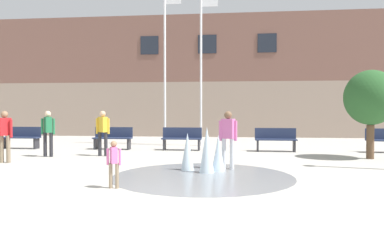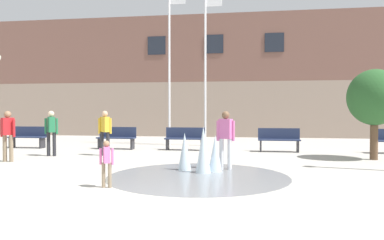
% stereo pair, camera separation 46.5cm
% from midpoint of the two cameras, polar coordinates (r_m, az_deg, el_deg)
% --- Properties ---
extents(ground_plane, '(100.00, 100.00, 0.00)m').
position_cam_midpoint_polar(ground_plane, '(5.98, -11.91, -14.26)').
color(ground_plane, '#B2ADA3').
extents(library_building, '(36.00, 6.05, 7.35)m').
position_cam_midpoint_polar(library_building, '(25.42, 2.29, 6.18)').
color(library_building, gray).
rests_on(library_building, ground).
extents(splash_fountain, '(4.44, 4.44, 1.20)m').
position_cam_midpoint_polar(splash_fountain, '(9.68, 0.42, -5.73)').
color(splash_fountain, gray).
rests_on(splash_fountain, ground).
extents(park_bench_far_left, '(1.60, 0.44, 0.91)m').
position_cam_midpoint_polar(park_bench_far_left, '(17.38, -25.25, -2.37)').
color(park_bench_far_left, '#28282D').
rests_on(park_bench_far_left, ground).
extents(park_bench_under_left_flagpole, '(1.60, 0.44, 0.91)m').
position_cam_midpoint_polar(park_bench_under_left_flagpole, '(15.81, -12.80, -2.64)').
color(park_bench_under_left_flagpole, '#28282D').
rests_on(park_bench_under_left_flagpole, ground).
extents(park_bench_center, '(1.60, 0.44, 0.91)m').
position_cam_midpoint_polar(park_bench_center, '(15.11, -2.44, -2.79)').
color(park_bench_center, '#28282D').
rests_on(park_bench_center, ground).
extents(park_bench_near_trashcan, '(1.60, 0.44, 0.91)m').
position_cam_midpoint_polar(park_bench_near_trashcan, '(14.95, 11.76, -2.87)').
color(park_bench_near_trashcan, '#28282D').
rests_on(park_bench_near_trashcan, ground).
extents(adult_near_bench, '(0.50, 0.32, 1.59)m').
position_cam_midpoint_polar(adult_near_bench, '(10.25, 4.22, -2.32)').
color(adult_near_bench, silver).
rests_on(adult_near_bench, ground).
extents(teen_by_trashcan, '(0.50, 0.39, 1.59)m').
position_cam_midpoint_polar(teen_by_trashcan, '(12.94, -27.57, -1.68)').
color(teen_by_trashcan, '#89755B').
rests_on(teen_by_trashcan, ground).
extents(adult_watching, '(0.50, 0.39, 1.59)m').
position_cam_midpoint_polar(adult_watching, '(13.95, -21.99, -1.40)').
color(adult_watching, '#28282D').
rests_on(adult_watching, ground).
extents(adult_in_red, '(0.50, 0.37, 1.59)m').
position_cam_midpoint_polar(adult_in_red, '(13.57, -14.41, -1.41)').
color(adult_in_red, '#28282D').
rests_on(adult_in_red, ground).
extents(child_in_fountain, '(0.31, 0.24, 0.99)m').
position_cam_midpoint_polar(child_in_fountain, '(7.98, -13.48, -6.02)').
color(child_in_fountain, '#89755B').
rests_on(child_in_fountain, ground).
extents(flagpole_left, '(0.80, 0.10, 7.28)m').
position_cam_midpoint_polar(flagpole_left, '(17.32, -4.83, 9.04)').
color(flagpole_left, silver).
rests_on(flagpole_left, ground).
extents(flagpole_right, '(0.80, 0.10, 7.11)m').
position_cam_midpoint_polar(flagpole_right, '(17.06, 0.70, 8.86)').
color(flagpole_right, silver).
rests_on(flagpole_right, ground).
extents(street_tree_near_building, '(1.71, 1.71, 2.95)m').
position_cam_midpoint_polar(street_tree_near_building, '(13.62, 24.72, 3.06)').
color(street_tree_near_building, brown).
rests_on(street_tree_near_building, ground).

